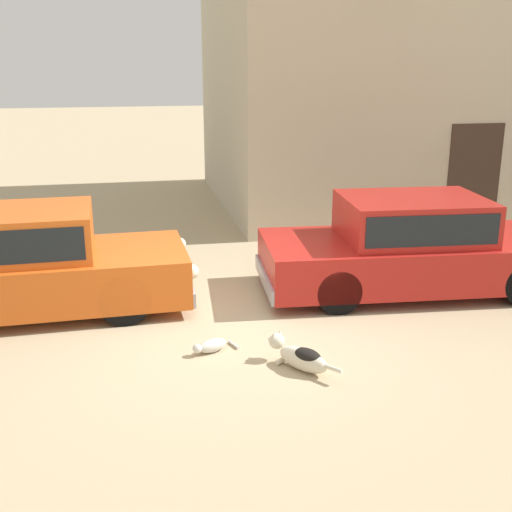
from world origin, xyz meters
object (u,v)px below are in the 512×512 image
object	(u,v)px
parked_sedan_nearest	(19,263)
stray_cat	(211,346)
stray_dog_spotted	(300,356)
parked_sedan_second	(413,245)

from	to	relation	value
parked_sedan_nearest	stray_cat	distance (m)	2.98
stray_cat	stray_dog_spotted	bearing A→B (deg)	121.28
parked_sedan_second	stray_dog_spotted	xyz separation A→B (m)	(-2.28, -2.18, -0.53)
parked_sedan_second	stray_cat	bearing A→B (deg)	-149.55
parked_sedan_second	stray_cat	world-z (taller)	parked_sedan_second
parked_sedan_nearest	stray_cat	world-z (taller)	parked_sedan_nearest
parked_sedan_nearest	stray_dog_spotted	world-z (taller)	parked_sedan_nearest
stray_dog_spotted	stray_cat	distance (m)	1.10
parked_sedan_nearest	parked_sedan_second	world-z (taller)	parked_sedan_nearest
stray_dog_spotted	stray_cat	bearing A→B (deg)	19.13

